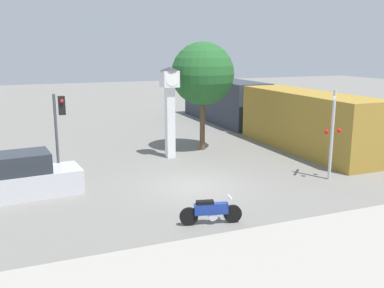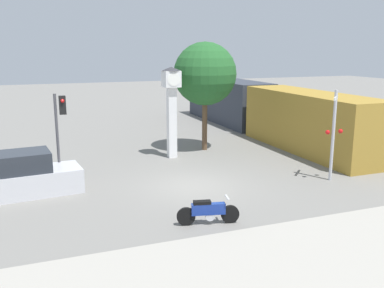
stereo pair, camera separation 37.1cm
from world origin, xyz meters
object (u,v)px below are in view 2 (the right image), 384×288
Objects in this scene: motorcycle at (208,211)px; parked_car at (26,177)px; freight_train at (262,109)px; traffic_light at (60,122)px; clock_tower at (172,99)px; railroad_crossing_signal at (333,132)px; street_tree at (205,74)px.

parked_car reaches higher than motorcycle.
freight_train is 5.36× the size of traffic_light.
parked_car is at bearing -152.93° from freight_train.
clock_tower is at bearing 25.08° from traffic_light.
railroad_crossing_signal is 0.66× the size of street_tree.
street_tree is at bearing 81.13° from motorcycle.
parked_car is at bearing -148.31° from traffic_light.
freight_train reaches higher than motorcycle.
street_tree is at bearing -150.66° from freight_train.
railroad_crossing_signal reaches higher than freight_train.
railroad_crossing_signal is (11.40, -3.78, -0.53)m from traffic_light.
clock_tower is at bearing 20.81° from parked_car.
traffic_light is 0.92× the size of parked_car.
motorcycle is at bearing -56.59° from traffic_light.
clock_tower is at bearing -156.77° from street_tree.
clock_tower is 0.23× the size of freight_train.
traffic_light is at bearing 136.41° from motorcycle.
traffic_light is 12.03m from railroad_crossing_signal.
motorcycle is at bearing -111.87° from street_tree.
traffic_light reaches higher than freight_train.
clock_tower reaches higher than traffic_light.
clock_tower is 8.58m from railroad_crossing_signal.
street_tree is (-3.07, 7.58, 2.21)m from railroad_crossing_signal.
street_tree reaches higher than clock_tower.
street_tree is at bearing 20.05° from parked_car.
traffic_light reaches higher than motorcycle.
railroad_crossing_signal is at bearing -50.46° from clock_tower.
freight_train is 7.07m from street_tree.
street_tree reaches higher than traffic_light.
railroad_crossing_signal reaches higher than traffic_light.
street_tree is (-5.68, -3.20, 2.74)m from freight_train.
parked_car is (-1.52, -0.94, -2.01)m from traffic_light.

